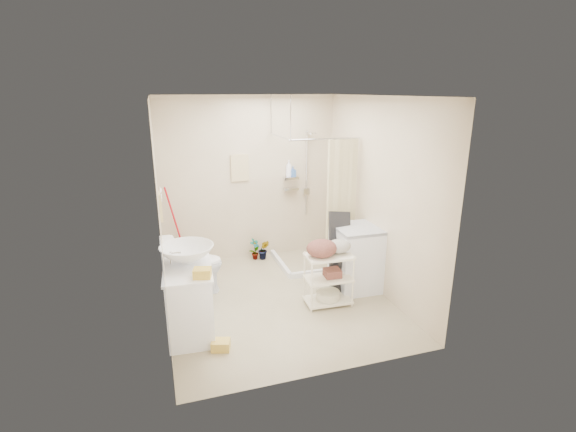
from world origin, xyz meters
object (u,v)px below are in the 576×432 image
object	(u,v)px
toilet	(193,265)
washing_machine	(357,258)
vanity	(190,299)
laundry_rack	(329,275)

from	to	relation	value
toilet	washing_machine	bearing A→B (deg)	-103.78
vanity	toilet	xyz separation A→B (m)	(0.12, 0.97, -0.00)
vanity	toilet	bearing A→B (deg)	86.41
vanity	washing_machine	size ratio (longest dim) A/B	1.03
laundry_rack	vanity	bearing A→B (deg)	-173.31
laundry_rack	washing_machine	bearing A→B (deg)	32.52
washing_machine	laundry_rack	bearing A→B (deg)	-148.62
toilet	laundry_rack	xyz separation A→B (m)	(1.63, -0.84, 0.00)
vanity	laundry_rack	world-z (taller)	laundry_rack
vanity	washing_machine	distance (m)	2.34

